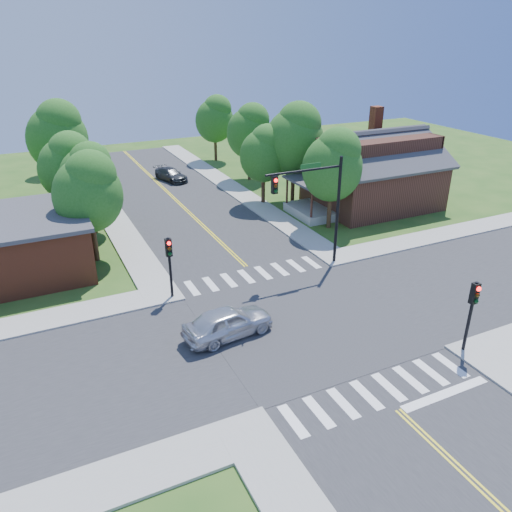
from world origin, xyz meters
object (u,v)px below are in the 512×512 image
signal_mast_ne (316,197)px  house_ne (373,168)px  signal_pole_se (473,304)px  car_dgrey (171,175)px  car_silver (228,323)px  signal_pole_nw (169,257)px

signal_mast_ne → house_ne: signal_mast_ne is taller
signal_pole_se → car_dgrey: bearing=96.7°
signal_pole_se → car_dgrey: size_ratio=0.82×
car_silver → signal_pole_se: bearing=-129.4°
signal_pole_se → signal_pole_nw: same height
signal_pole_se → house_ne: size_ratio=0.29×
car_silver → car_dgrey: size_ratio=1.05×
signal_mast_ne → signal_pole_nw: signal_mast_ne is taller
signal_pole_se → signal_pole_nw: bearing=135.0°
signal_pole_nw → car_silver: signal_pole_nw is taller
signal_pole_se → car_silver: signal_pole_se is taller
signal_pole_se → car_dgrey: (-4.10, 34.95, -2.04)m
car_silver → car_dgrey: 29.32m
signal_mast_ne → car_silver: (-8.10, -5.02, -4.05)m
signal_mast_ne → car_silver: 10.35m
signal_pole_nw → car_dgrey: size_ratio=0.82×
house_ne → car_silver: 23.78m
signal_pole_nw → car_dgrey: 24.88m
signal_pole_nw → house_ne: 22.45m
signal_pole_se → car_dgrey: signal_pole_se is taller
house_ne → car_silver: (-19.29, -13.67, -2.53)m
signal_pole_se → house_ne: bearing=64.4°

